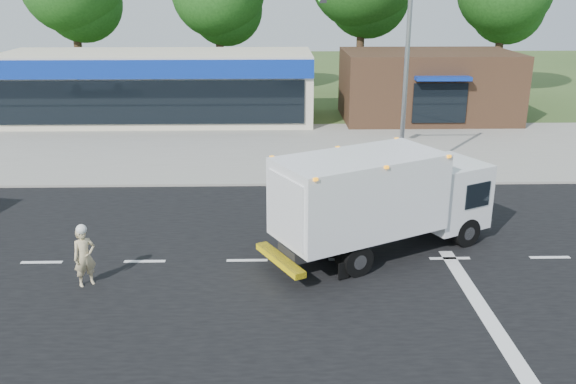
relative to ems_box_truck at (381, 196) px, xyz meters
name	(u,v)px	position (x,y,z in m)	size (l,w,h in m)	color
ground	(349,260)	(-0.94, -0.49, -1.82)	(120.00, 120.00, 0.00)	#385123
road_asphalt	(349,260)	(-0.94, -0.49, -1.81)	(60.00, 14.00, 0.02)	black
sidewalk	(326,176)	(-0.94, 7.71, -1.76)	(60.00, 2.40, 0.12)	gray
parking_apron	(317,143)	(-0.94, 13.51, -1.81)	(60.00, 9.00, 0.02)	gray
lane_markings	(404,280)	(0.41, -1.84, -1.80)	(55.20, 7.00, 0.01)	silver
ems_box_truck	(381,196)	(0.00, 0.00, 0.00)	(7.32, 5.25, 3.16)	black
emergency_worker	(84,256)	(-8.20, -1.90, -0.96)	(0.72, 0.67, 1.75)	#C6B284
retail_strip_mall	(159,86)	(-9.94, 19.44, 0.19)	(18.00, 6.20, 4.00)	beige
brown_storefront	(427,86)	(6.06, 19.49, 0.18)	(10.00, 6.70, 4.00)	#382316
traffic_signal_pole	(390,60)	(1.41, 7.11, 3.10)	(3.51, 0.25, 8.00)	gray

